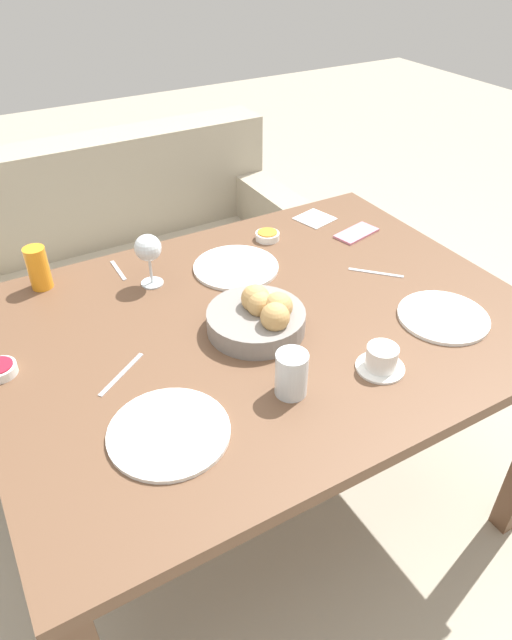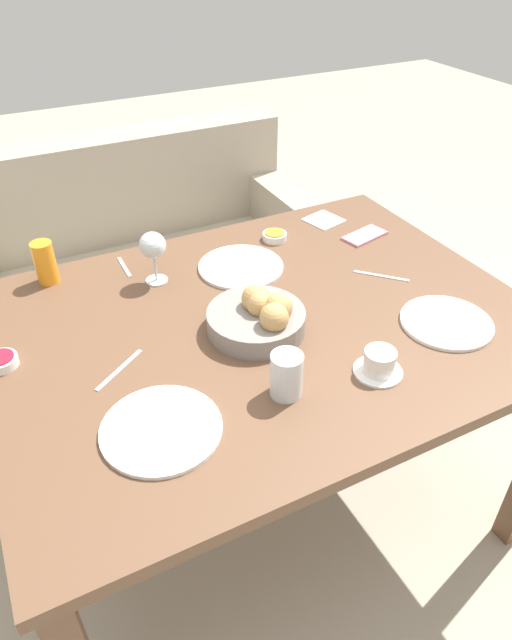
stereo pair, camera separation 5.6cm
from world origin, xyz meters
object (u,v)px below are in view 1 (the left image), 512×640
object	(u,v)px
coffee_cup	(381,359)
napkin	(315,219)
cell_phone	(356,233)
couch	(132,279)
wine_glass	(148,250)
plate_far_center	(236,267)
water_tumbler	(291,374)
jam_bowl_berry	(0,369)
juice_glass	(38,268)
plate_near_left	(169,432)
jam_bowl_honey	(267,236)
spoon_coffee	(118,270)
fork_silver	(376,273)
knife_silver	(122,374)
plate_near_right	(443,317)
bread_basket	(259,317)

from	to	relation	value
coffee_cup	napkin	world-z (taller)	coffee_cup
cell_phone	coffee_cup	bearing A→B (deg)	-123.13
couch	wine_glass	size ratio (longest dim) A/B	9.28
plate_far_center	water_tumbler	size ratio (longest dim) A/B	2.35
couch	jam_bowl_berry	size ratio (longest dim) A/B	18.56
couch	cell_phone	world-z (taller)	couch
juice_glass	cell_phone	bearing A→B (deg)	-11.19
couch	plate_near_left	distance (m)	1.44
plate_far_center	jam_bowl_honey	xyz separation A→B (m)	(0.18, 0.11, 0.01)
spoon_coffee	napkin	distance (m)	0.70
couch	plate_near_left	xyz separation A→B (m)	(-0.33, -1.32, 0.46)
jam_bowl_honey	couch	bearing A→B (deg)	111.14
water_tumbler	fork_silver	size ratio (longest dim) A/B	0.87
knife_silver	napkin	xyz separation A→B (m)	(0.85, 0.44, 0.00)
plate_near_left	knife_silver	distance (m)	0.23
plate_near_right	cell_phone	distance (m)	0.50
jam_bowl_berry	spoon_coffee	distance (m)	0.49
couch	jam_bowl_berry	distance (m)	1.22
plate_near_left	wine_glass	distance (m)	0.59
plate_near_left	coffee_cup	distance (m)	0.52
coffee_cup	cell_phone	distance (m)	0.67
plate_near_right	spoon_coffee	bearing A→B (deg)	135.35
plate_near_left	plate_near_right	xyz separation A→B (m)	(0.79, 0.02, 0.00)
juice_glass	napkin	xyz separation A→B (m)	(0.92, -0.03, -0.06)
couch	coffee_cup	world-z (taller)	couch
plate_far_center	fork_silver	world-z (taller)	plate_far_center
fork_silver	napkin	world-z (taller)	napkin
wine_glass	napkin	world-z (taller)	wine_glass
couch	water_tumbler	size ratio (longest dim) A/B	13.36
plate_far_center	juice_glass	bearing A→B (deg)	160.41
fork_silver	knife_silver	xyz separation A→B (m)	(-0.80, -0.06, 0.00)
wine_glass	knife_silver	world-z (taller)	wine_glass
jam_bowl_berry	wine_glass	bearing A→B (deg)	22.73
couch	plate_far_center	distance (m)	0.94
jam_bowl_berry	bread_basket	bearing A→B (deg)	-14.18
jam_bowl_honey	fork_silver	bearing A→B (deg)	-63.04
jam_bowl_honey	fork_silver	xyz separation A→B (m)	(0.17, -0.34, -0.01)
water_tumbler	knife_silver	bearing A→B (deg)	141.73
knife_silver	plate_near_left	bearing A→B (deg)	-83.76
jam_bowl_honey	water_tumbler	bearing A→B (deg)	-116.53
bread_basket	plate_far_center	xyz separation A→B (m)	(0.09, 0.30, -0.04)
wine_glass	fork_silver	xyz separation A→B (m)	(0.60, -0.27, -0.11)
juice_glass	jam_bowl_honey	distance (m)	0.71
juice_glass	jam_bowl_berry	world-z (taller)	juice_glass
plate_near_left	juice_glass	distance (m)	0.71
cell_phone	napkin	bearing A→B (deg)	109.64
bread_basket	plate_near_left	bearing A→B (deg)	-147.78
jam_bowl_berry	cell_phone	size ratio (longest dim) A/B	0.48
jam_bowl_honey	jam_bowl_berry	bearing A→B (deg)	-163.85
plate_near_right	bread_basket	bearing A→B (deg)	156.02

